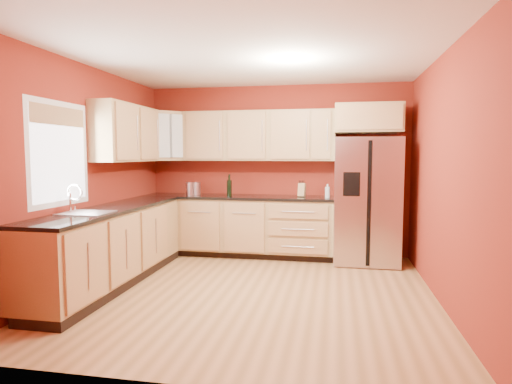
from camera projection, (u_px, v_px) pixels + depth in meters
floor at (251, 292)px, 4.81m from camera, size 4.00×4.00×0.00m
ceiling at (251, 56)px, 4.58m from camera, size 4.00×4.00×0.00m
wall_back at (276, 170)px, 6.65m from camera, size 4.00×0.04×2.60m
wall_front at (191, 192)px, 2.74m from camera, size 4.00×0.04×2.60m
wall_left at (86, 175)px, 5.06m from camera, size 0.04×4.00×2.60m
wall_right at (445, 179)px, 4.33m from camera, size 0.04×4.00×2.60m
base_cabinets_back at (238, 227)px, 6.53m from camera, size 2.90×0.60×0.88m
base_cabinets_left at (111, 248)px, 5.08m from camera, size 0.60×2.80×0.88m
countertop_back at (237, 197)px, 6.48m from camera, size 2.90×0.62×0.04m
countertop_left at (111, 209)px, 5.04m from camera, size 0.62×2.80×0.04m
upper_cabinets_back at (258, 136)px, 6.49m from camera, size 2.30×0.33×0.75m
upper_cabinets_left at (127, 133)px, 5.69m from camera, size 0.33×1.35×0.75m
corner_upper_cabinet at (166, 136)px, 6.59m from camera, size 0.67×0.67×0.75m
over_fridge_cabinet at (368, 119)px, 6.05m from camera, size 0.92×0.60×0.40m
refrigerator at (366, 201)px, 6.08m from camera, size 0.90×0.75×1.78m
window at (60, 154)px, 4.54m from camera, size 0.03×0.90×1.00m
sink_faucet at (86, 199)px, 4.53m from camera, size 0.50×0.42×0.30m
canister_left at (197, 189)px, 6.60m from camera, size 0.16×0.16×0.19m
canister_right at (190, 189)px, 6.55m from camera, size 0.13×0.13×0.20m
wine_bottle_a at (229, 185)px, 6.49m from camera, size 0.07×0.07×0.33m
wine_bottle_b at (229, 186)px, 6.42m from camera, size 0.08×0.08×0.30m
knife_block at (302, 190)px, 6.33m from camera, size 0.11×0.11×0.20m
soap_dispenser at (327, 191)px, 6.19m from camera, size 0.08×0.08×0.20m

